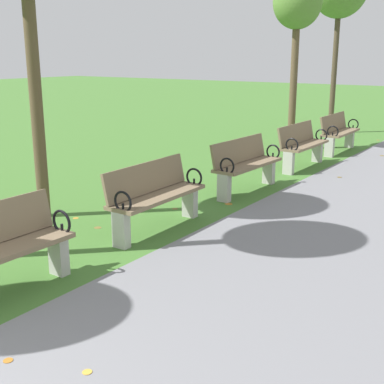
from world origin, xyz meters
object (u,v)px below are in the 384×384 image
object	(u,v)px
park_bench_4	(246,164)
park_bench_5	(302,144)
park_bench_3	(155,195)
tree_4	(297,6)
park_bench_6	(339,132)

from	to	relation	value
park_bench_4	park_bench_5	size ratio (longest dim) A/B	1.01
park_bench_3	park_bench_4	distance (m)	2.44
park_bench_5	tree_4	world-z (taller)	tree_4
park_bench_3	park_bench_6	xyz separation A→B (m)	(0.00, 6.99, 0.00)
park_bench_3	tree_4	distance (m)	7.37
park_bench_6	park_bench_3	bearing A→B (deg)	-90.00
tree_4	park_bench_5	bearing A→B (deg)	-59.85
park_bench_5	park_bench_6	size ratio (longest dim) A/B	0.99
park_bench_4	tree_4	world-z (taller)	tree_4
park_bench_3	park_bench_6	distance (m)	6.99
park_bench_3	park_bench_4	xyz separation A→B (m)	(0.00, 2.44, 0.00)
park_bench_3	park_bench_4	world-z (taller)	same
tree_4	park_bench_3	bearing A→B (deg)	-80.74
park_bench_4	park_bench_5	distance (m)	2.37
tree_4	park_bench_4	bearing A→B (deg)	-75.61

